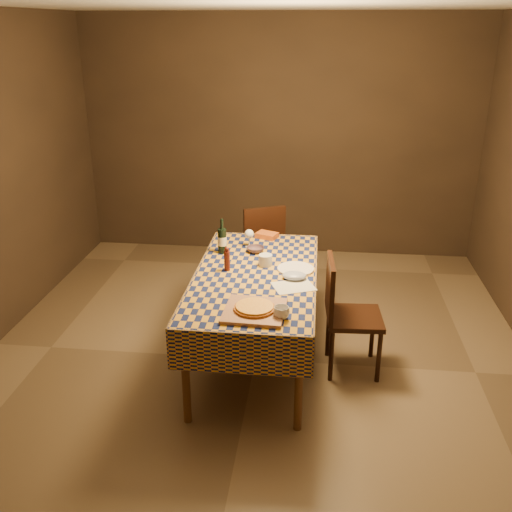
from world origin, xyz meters
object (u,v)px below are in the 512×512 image
object	(u,v)px
white_plate	(296,269)
chair_right	(344,309)
chair_far	(261,243)
pizza	(255,307)
dining_table	(255,283)
cutting_board	(255,311)
bowl	(255,250)
wine_bottle	(222,240)

from	to	relation	value
white_plate	chair_right	bearing A→B (deg)	-21.49
chair_far	chair_right	size ratio (longest dim) A/B	1.00
chair_far	pizza	bearing A→B (deg)	-85.50
chair_right	chair_far	bearing A→B (deg)	119.92
dining_table	chair_right	distance (m)	0.71
cutting_board	bowl	xyz separation A→B (m)	(-0.11, 1.09, 0.01)
chair_far	chair_right	xyz separation A→B (m)	(0.78, -1.36, 0.00)
pizza	bowl	distance (m)	1.10
cutting_board	bowl	distance (m)	1.10
wine_bottle	white_plate	size ratio (longest dim) A/B	1.04
chair_far	dining_table	bearing A→B (deg)	-86.15
cutting_board	chair_right	world-z (taller)	chair_right
white_plate	cutting_board	bearing A→B (deg)	-107.91
pizza	cutting_board	bearing A→B (deg)	-90.00
cutting_board	wine_bottle	world-z (taller)	wine_bottle
wine_bottle	chair_far	xyz separation A→B (m)	(0.24, 0.90, -0.36)
white_plate	chair_right	xyz separation A→B (m)	(0.39, -0.15, -0.26)
pizza	white_plate	xyz separation A→B (m)	(0.24, 0.75, -0.03)
dining_table	cutting_board	world-z (taller)	cutting_board
cutting_board	white_plate	world-z (taller)	cutting_board
pizza	chair_right	world-z (taller)	chair_right
dining_table	chair_far	size ratio (longest dim) A/B	1.98
dining_table	white_plate	world-z (taller)	white_plate
dining_table	bowl	distance (m)	0.47
chair_far	cutting_board	bearing A→B (deg)	-85.50
cutting_board	white_plate	xyz separation A→B (m)	(0.24, 0.75, -0.00)
dining_table	wine_bottle	bearing A→B (deg)	128.16
white_plate	chair_far	xyz separation A→B (m)	(-0.39, 1.21, -0.26)
dining_table	bowl	xyz separation A→B (m)	(-0.05, 0.46, 0.10)
bowl	pizza	bearing A→B (deg)	-83.97
bowl	chair_right	size ratio (longest dim) A/B	0.16
bowl	wine_bottle	xyz separation A→B (m)	(-0.27, -0.04, 0.09)
dining_table	chair_far	distance (m)	1.33
pizza	wine_bottle	distance (m)	1.12
dining_table	cutting_board	size ratio (longest dim) A/B	4.59
bowl	chair_right	xyz separation A→B (m)	(0.74, -0.50, -0.27)
cutting_board	pizza	distance (m)	0.03
dining_table	chair_right	world-z (taller)	chair_right
pizza	chair_far	xyz separation A→B (m)	(-0.15, 1.95, -0.29)
bowl	wine_bottle	distance (m)	0.29
bowl	chair_right	world-z (taller)	chair_right
pizza	white_plate	world-z (taller)	pizza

